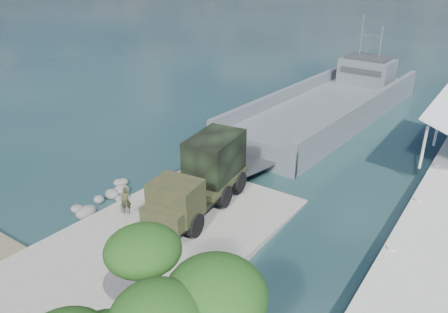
# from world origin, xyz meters

# --- Properties ---
(ground) EXTENTS (1400.00, 1400.00, 0.00)m
(ground) POSITION_xyz_m (0.00, 0.00, 0.00)
(ground) COLOR #173139
(ground) RESTS_ON ground
(boat_ramp) EXTENTS (10.00, 18.00, 0.50)m
(boat_ramp) POSITION_xyz_m (0.00, -1.00, 0.25)
(boat_ramp) COLOR slate
(boat_ramp) RESTS_ON ground
(shoreline_rocks) EXTENTS (3.20, 5.60, 0.90)m
(shoreline_rocks) POSITION_xyz_m (-6.20, 0.50, 0.00)
(shoreline_rocks) COLOR #545552
(shoreline_rocks) RESTS_ON ground
(landing_craft) EXTENTS (10.35, 33.81, 9.92)m
(landing_craft) POSITION_xyz_m (-0.50, 24.67, 0.81)
(landing_craft) COLOR #474F54
(landing_craft) RESTS_ON ground
(military_truck) EXTENTS (3.92, 9.32, 4.19)m
(military_truck) POSITION_xyz_m (-0.06, 3.05, 2.59)
(military_truck) COLOR black
(military_truck) RESTS_ON boat_ramp
(soldier) EXTENTS (0.73, 0.71, 1.69)m
(soldier) POSITION_xyz_m (-2.94, -0.81, 1.34)
(soldier) COLOR black
(soldier) RESTS_ON boat_ramp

